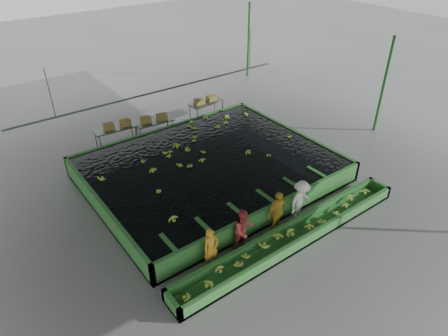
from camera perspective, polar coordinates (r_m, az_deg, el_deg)
ground at (r=16.64m, az=1.03°, el=-3.65°), size 80.00×80.00×0.00m
shed_roof at (r=14.28m, az=1.23°, el=12.79°), size 20.00×22.00×0.04m
shed_posts at (r=15.30m, az=1.12°, el=3.94°), size 20.00×22.00×5.00m
flotation_tank at (r=17.39m, az=-1.97°, el=-0.11°), size 10.00×8.00×0.90m
tank_water at (r=17.18m, az=-1.99°, el=1.01°), size 9.70×7.70×0.00m
sorting_trough at (r=14.45m, az=9.90°, el=-9.55°), size 10.00×1.00×0.50m
cableway_rail at (r=18.92m, az=-8.33°, el=11.04°), size 0.08×0.08×14.00m
rail_hanger_left at (r=16.96m, az=-23.62°, el=9.72°), size 0.04×0.04×2.00m
rail_hanger_right at (r=21.29m, az=3.70°, el=16.57°), size 0.04×0.04×2.00m
worker_a at (r=13.07m, az=-1.86°, el=-11.40°), size 0.57×0.39×1.51m
worker_b at (r=13.63m, az=2.83°, el=-8.84°), size 0.82×0.64×1.64m
worker_c at (r=14.42m, az=7.62°, el=-6.27°), size 1.04×0.52×1.70m
worker_d at (r=15.15m, az=10.92°, el=-4.58°), size 1.14×0.75×1.66m
packing_table_left at (r=20.66m, az=-15.09°, el=4.42°), size 2.15×0.97×0.95m
packing_table_mid at (r=21.01m, az=-9.91°, el=5.50°), size 2.04×0.94×0.90m
packing_table_right at (r=22.91m, az=-2.52°, el=8.34°), size 2.07×0.95×0.92m
box_stack_left at (r=20.45m, az=-14.99°, el=5.66°), size 1.40×0.53×0.29m
box_stack_mid at (r=20.84m, az=-9.96°, el=6.65°), size 1.41×0.64×0.29m
box_stack_right at (r=22.71m, az=-2.67°, el=9.38°), size 1.36×0.38×0.29m
floating_bananas at (r=17.75m, az=-3.48°, el=2.09°), size 9.13×6.23×0.12m
trough_bananas at (r=14.35m, az=9.96°, el=-9.10°), size 9.16×0.61×0.12m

